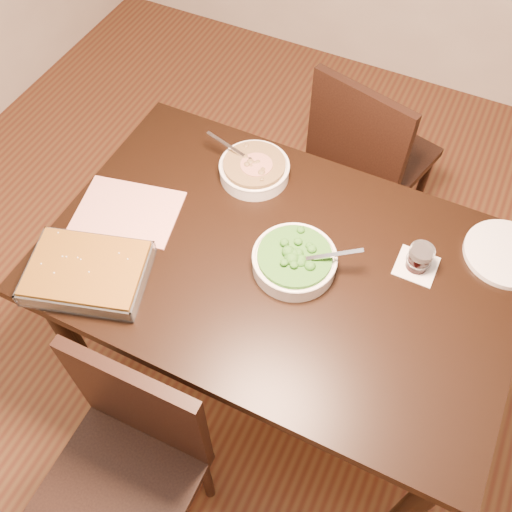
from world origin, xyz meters
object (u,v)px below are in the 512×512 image
Objects in this scene: wine_tumbler at (420,258)px; dinner_plate at (506,254)px; table at (279,278)px; chair_far at (366,155)px; stew_bowl at (254,169)px; broccoli_bowl at (294,260)px; baking_dish at (87,273)px; chair_near at (129,459)px.

wine_tumbler is 0.28m from dinner_plate.
wine_tumbler reaches higher than table.
wine_tumbler is at bearing -146.02° from dinner_plate.
table is at bearing 101.98° from chair_far.
stew_bowl is 0.64m from chair_far.
broccoli_bowl is (0.04, -0.00, 0.13)m from table.
baking_dish is (-0.26, -0.57, -0.00)m from stew_bowl.
table is 1.58× the size of chair_far.
wine_tumbler is at bearing 55.35° from chair_near.
stew_bowl is 0.97m from chair_near.
dinner_plate is 0.28× the size of chair_near.
dinner_plate is at bearing 29.51° from broccoli_bowl.
chair_near reaches higher than stew_bowl.
wine_tumbler is at bearing 11.61° from baking_dish.
dinner_plate is at bearing 27.61° from table.
stew_bowl is 0.63m from baking_dish.
baking_dish is (-0.48, -0.30, 0.12)m from table.
wine_tumbler is 1.02m from chair_near.
wine_tumbler reaches higher than baking_dish.
chair_far is at bearing 63.23° from stew_bowl.
chair_far reaches higher than broccoli_bowl.
chair_far is (-0.34, 0.62, -0.30)m from wine_tumbler.
chair_far is (0.21, 1.43, 0.01)m from chair_near.
broccoli_bowl is 0.60m from baking_dish.
wine_tumbler is (0.37, 0.16, 0.14)m from table.
chair_near is (0.05, -0.92, -0.29)m from stew_bowl.
wine_tumbler is at bearing 23.25° from table.
chair_near is at bearing -128.82° from dinner_plate.
broccoli_bowl is at bearing -150.49° from dinner_plate.
broccoli_bowl is 0.36m from wine_tumbler.
chair_far is at bearing 90.69° from broccoli_bowl.
broccoli_bowl is (0.27, -0.28, 0.00)m from stew_bowl.
stew_bowl is 0.38m from broccoli_bowl.
broccoli_bowl is at bearing 70.77° from chair_near.
dinner_plate is (0.60, 0.31, 0.10)m from table.
wine_tumbler is at bearing 26.11° from broccoli_bowl.
table is 0.58m from baking_dish.
stew_bowl is 3.15× the size of wine_tumbler.
chair_far reaches higher than dinner_plate.
stew_bowl reaches higher than table.
wine_tumbler is at bearing 132.82° from chair_far.
broccoli_bowl is 0.74m from chair_near.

